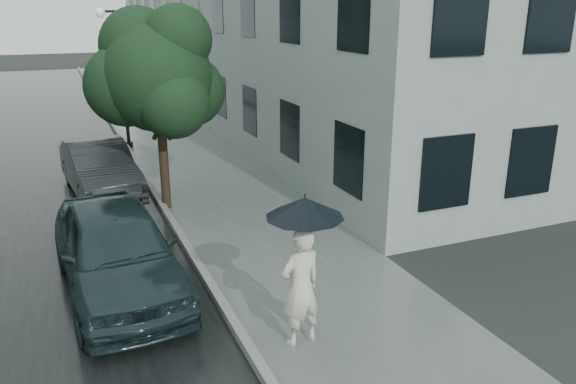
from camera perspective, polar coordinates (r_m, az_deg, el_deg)
name	(u,v)px	position (r m, az deg, el deg)	size (l,w,h in m)	color
ground	(329,312)	(9.35, 4.20, -12.07)	(120.00, 120.00, 0.00)	black
sidewalk	(182,148)	(20.14, -10.69, 4.39)	(3.50, 60.00, 0.01)	slate
kerb_near	(129,151)	(19.84, -15.86, 4.01)	(0.15, 60.00, 0.15)	slate
asphalt_road	(16,164)	(19.79, -25.91, 2.60)	(6.85, 60.00, 0.00)	black
building_near	(251,12)	(28.21, -3.83, 17.75)	(7.02, 36.00, 9.00)	gray
pedestrian	(301,287)	(8.13, 1.31, -9.59)	(0.66, 0.43, 1.81)	beige
umbrella	(305,208)	(7.63, 1.72, -1.59)	(1.39, 1.39, 1.38)	black
street_tree	(157,75)	(13.59, -13.18, 11.46)	(3.28, 2.98, 4.82)	#332619
lamp_post	(118,70)	(20.23, -16.93, 11.78)	(0.84, 0.38, 4.71)	black
car_near	(117,249)	(10.06, -16.99, -5.60)	(1.83, 4.56, 1.55)	#1C2C2F
car_far	(100,168)	(15.57, -18.59, 2.30)	(1.45, 4.16, 1.37)	black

